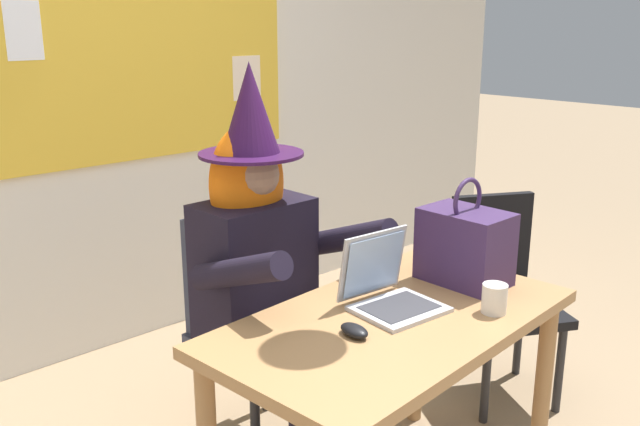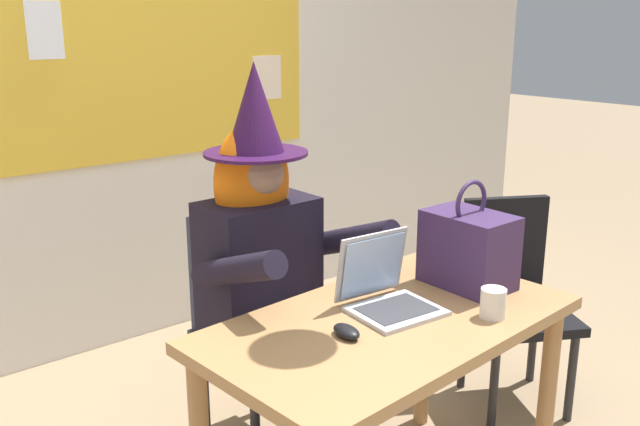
{
  "view_description": "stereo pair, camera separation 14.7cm",
  "coord_description": "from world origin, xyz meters",
  "px_view_note": "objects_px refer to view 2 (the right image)",
  "views": [
    {
      "loc": [
        -1.38,
        -1.24,
        1.63
      ],
      "look_at": [
        0.14,
        0.37,
        1.01
      ],
      "focal_mm": 38.84,
      "sensor_mm": 36.0,
      "label": 1
    },
    {
      "loc": [
        -1.26,
        -1.34,
        1.63
      ],
      "look_at": [
        0.14,
        0.37,
        1.01
      ],
      "focal_mm": 38.84,
      "sensor_mm": 36.0,
      "label": 2
    }
  ],
  "objects_px": {
    "laptop": "(386,293)",
    "handbag": "(468,248)",
    "person_costumed": "(268,250)",
    "computer_mouse": "(346,331)",
    "coffee_mug": "(493,303)",
    "chair_extra_corner": "(512,291)",
    "desk_main": "(389,349)",
    "chair_at_desk": "(251,314)"
  },
  "relations": [
    {
      "from": "laptop",
      "to": "chair_at_desk",
      "type": "bearing_deg",
      "value": 105.05
    },
    {
      "from": "chair_at_desk",
      "to": "computer_mouse",
      "type": "xyz_separation_m",
      "value": [
        -0.13,
        -0.71,
        0.22
      ]
    },
    {
      "from": "laptop",
      "to": "coffee_mug",
      "type": "distance_m",
      "value": 0.33
    },
    {
      "from": "desk_main",
      "to": "person_costumed",
      "type": "bearing_deg",
      "value": 95.83
    },
    {
      "from": "person_costumed",
      "to": "chair_at_desk",
      "type": "bearing_deg",
      "value": -179.29
    },
    {
      "from": "chair_extra_corner",
      "to": "coffee_mug",
      "type": "bearing_deg",
      "value": -30.18
    },
    {
      "from": "person_costumed",
      "to": "coffee_mug",
      "type": "distance_m",
      "value": 0.83
    },
    {
      "from": "person_costumed",
      "to": "computer_mouse",
      "type": "height_order",
      "value": "person_costumed"
    },
    {
      "from": "person_costumed",
      "to": "laptop",
      "type": "bearing_deg",
      "value": 10.4
    },
    {
      "from": "chair_extra_corner",
      "to": "handbag",
      "type": "bearing_deg",
      "value": -41.44
    },
    {
      "from": "person_costumed",
      "to": "laptop",
      "type": "distance_m",
      "value": 0.52
    },
    {
      "from": "laptop",
      "to": "coffee_mug",
      "type": "bearing_deg",
      "value": -46.5
    },
    {
      "from": "person_costumed",
      "to": "chair_extra_corner",
      "type": "height_order",
      "value": "person_costumed"
    },
    {
      "from": "chair_at_desk",
      "to": "laptop",
      "type": "relative_size",
      "value": 3.15
    },
    {
      "from": "laptop",
      "to": "handbag",
      "type": "xyz_separation_m",
      "value": [
        0.36,
        -0.03,
        0.08
      ]
    },
    {
      "from": "desk_main",
      "to": "computer_mouse",
      "type": "distance_m",
      "value": 0.23
    },
    {
      "from": "person_costumed",
      "to": "chair_extra_corner",
      "type": "relative_size",
      "value": 1.68
    },
    {
      "from": "computer_mouse",
      "to": "handbag",
      "type": "xyz_separation_m",
      "value": [
        0.6,
        0.04,
        0.12
      ]
    },
    {
      "from": "laptop",
      "to": "computer_mouse",
      "type": "xyz_separation_m",
      "value": [
        -0.24,
        -0.08,
        -0.04
      ]
    },
    {
      "from": "handbag",
      "to": "chair_extra_corner",
      "type": "xyz_separation_m",
      "value": [
        0.57,
        0.2,
        -0.37
      ]
    },
    {
      "from": "chair_at_desk",
      "to": "person_costumed",
      "type": "bearing_deg",
      "value": -0.09
    },
    {
      "from": "chair_extra_corner",
      "to": "person_costumed",
      "type": "bearing_deg",
      "value": -79.09
    },
    {
      "from": "handbag",
      "to": "laptop",
      "type": "bearing_deg",
      "value": 174.63
    },
    {
      "from": "person_costumed",
      "to": "desk_main",
      "type": "bearing_deg",
      "value": 4.72
    },
    {
      "from": "laptop",
      "to": "handbag",
      "type": "relative_size",
      "value": 0.77
    },
    {
      "from": "laptop",
      "to": "computer_mouse",
      "type": "relative_size",
      "value": 2.8
    },
    {
      "from": "computer_mouse",
      "to": "chair_extra_corner",
      "type": "distance_m",
      "value": 1.22
    },
    {
      "from": "desk_main",
      "to": "handbag",
      "type": "xyz_separation_m",
      "value": [
        0.41,
        0.03,
        0.24
      ]
    },
    {
      "from": "computer_mouse",
      "to": "chair_extra_corner",
      "type": "xyz_separation_m",
      "value": [
        1.17,
        0.24,
        -0.25
      ]
    },
    {
      "from": "computer_mouse",
      "to": "handbag",
      "type": "relative_size",
      "value": 0.28
    },
    {
      "from": "laptop",
      "to": "handbag",
      "type": "distance_m",
      "value": 0.37
    },
    {
      "from": "laptop",
      "to": "handbag",
      "type": "height_order",
      "value": "handbag"
    },
    {
      "from": "chair_at_desk",
      "to": "coffee_mug",
      "type": "distance_m",
      "value": 0.98
    },
    {
      "from": "chair_at_desk",
      "to": "handbag",
      "type": "xyz_separation_m",
      "value": [
        0.47,
        -0.67,
        0.34
      ]
    },
    {
      "from": "chair_extra_corner",
      "to": "computer_mouse",
      "type": "bearing_deg",
      "value": -49.01
    },
    {
      "from": "laptop",
      "to": "coffee_mug",
      "type": "relative_size",
      "value": 3.07
    },
    {
      "from": "desk_main",
      "to": "laptop",
      "type": "bearing_deg",
      "value": 53.74
    },
    {
      "from": "person_costumed",
      "to": "handbag",
      "type": "xyz_separation_m",
      "value": [
        0.46,
        -0.54,
        0.05
      ]
    },
    {
      "from": "desk_main",
      "to": "laptop",
      "type": "xyz_separation_m",
      "value": [
        0.05,
        0.06,
        0.16
      ]
    },
    {
      "from": "chair_extra_corner",
      "to": "desk_main",
      "type": "bearing_deg",
      "value": -47.59
    },
    {
      "from": "computer_mouse",
      "to": "chair_extra_corner",
      "type": "height_order",
      "value": "chair_extra_corner"
    },
    {
      "from": "handbag",
      "to": "chair_extra_corner",
      "type": "height_order",
      "value": "handbag"
    }
  ]
}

